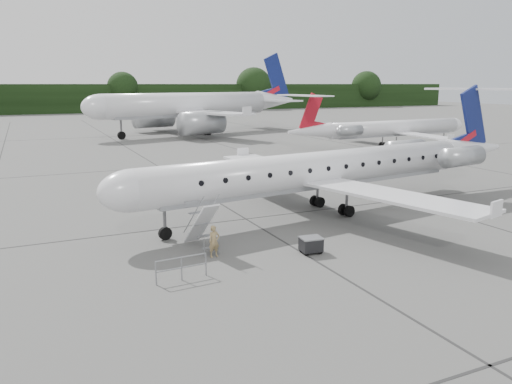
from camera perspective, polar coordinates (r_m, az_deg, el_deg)
name	(u,v)px	position (r m, az deg, el deg)	size (l,w,h in m)	color
ground	(371,243)	(26.55, 12.98, -5.69)	(320.00, 320.00, 0.00)	#5A5A58
treeline	(84,99)	(150.72, -19.08, 10.06)	(260.00, 4.00, 8.00)	black
main_regional_jet	(320,152)	(31.16, 7.28, 4.58)	(30.64, 22.06, 7.86)	silver
airstair	(201,225)	(24.76, -6.29, -3.77)	(0.85, 2.42, 2.46)	silver
passenger	(214,241)	(23.73, -4.81, -5.63)	(0.56, 0.37, 1.53)	#90794E
safety_railing	(182,269)	(21.23, -8.51, -8.68)	(2.20, 0.08, 1.00)	gray
baggage_cart	(311,245)	(24.40, 6.30, -5.99)	(0.99, 0.80, 0.86)	black
bg_narrowbody	(188,93)	(81.81, -7.76, 11.17)	(37.03, 26.66, 13.29)	silver
bg_regional_right	(396,120)	(66.84, 15.72, 7.89)	(26.46, 19.05, 6.94)	silver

